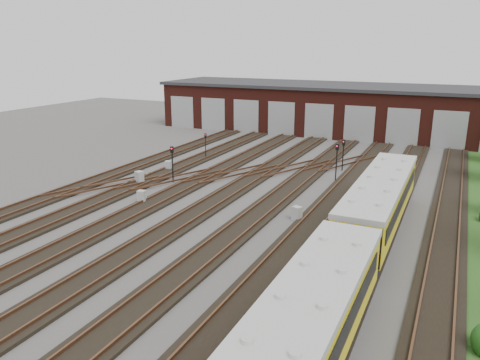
% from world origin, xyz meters
% --- Properties ---
extents(ground, '(120.00, 120.00, 0.00)m').
position_xyz_m(ground, '(0.00, 0.00, 0.00)').
color(ground, '#403E3C').
rests_on(ground, ground).
extents(track_network, '(30.40, 70.00, 0.33)m').
position_xyz_m(track_network, '(-0.17, 0.59, 0.11)').
color(track_network, black).
rests_on(track_network, ground).
extents(maintenance_shed, '(51.00, 12.50, 6.35)m').
position_xyz_m(maintenance_shed, '(-0.01, 39.97, 3.20)').
color(maintenance_shed, '#491912').
rests_on(maintenance_shed, ground).
extents(metro_train, '(2.72, 47.07, 3.11)m').
position_xyz_m(metro_train, '(10.00, -9.87, 1.92)').
color(metro_train, black).
rests_on(metro_train, ground).
extents(signal_mast_0, '(0.32, 0.31, 3.15)m').
position_xyz_m(signal_mast_0, '(-7.86, 9.80, 2.04)').
color(signal_mast_0, black).
rests_on(signal_mast_0, ground).
extents(signal_mast_1, '(0.24, 0.22, 2.71)m').
position_xyz_m(signal_mast_1, '(-9.45, 18.37, 1.73)').
color(signal_mast_1, black).
rests_on(signal_mast_1, ground).
extents(signal_mast_2, '(0.28, 0.27, 3.36)m').
position_xyz_m(signal_mast_2, '(4.83, 15.75, 2.14)').
color(signal_mast_2, black).
rests_on(signal_mast_2, ground).
extents(signal_mast_3, '(0.27, 0.26, 2.96)m').
position_xyz_m(signal_mast_3, '(4.46, 19.77, 1.91)').
color(signal_mast_3, black).
rests_on(signal_mast_3, ground).
extents(relay_cabinet_0, '(0.62, 0.55, 0.89)m').
position_xyz_m(relay_cabinet_0, '(-10.50, 13.04, 0.45)').
color(relay_cabinet_0, '#ABADB0').
rests_on(relay_cabinet_0, ground).
extents(relay_cabinet_1, '(0.80, 0.74, 1.09)m').
position_xyz_m(relay_cabinet_1, '(-10.20, 8.19, 0.54)').
color(relay_cabinet_1, '#ABADB0').
rests_on(relay_cabinet_1, ground).
extents(relay_cabinet_2, '(0.64, 0.56, 0.97)m').
position_xyz_m(relay_cabinet_2, '(-6.95, 4.15, 0.48)').
color(relay_cabinet_2, '#ABADB0').
rests_on(relay_cabinet_2, ground).
extents(relay_cabinet_3, '(0.79, 0.71, 1.11)m').
position_xyz_m(relay_cabinet_3, '(7.99, 16.82, 0.55)').
color(relay_cabinet_3, '#ABADB0').
rests_on(relay_cabinet_3, ground).
extents(relay_cabinet_4, '(0.72, 0.67, 0.96)m').
position_xyz_m(relay_cabinet_4, '(4.72, 5.68, 0.48)').
color(relay_cabinet_4, '#ABADB0').
rests_on(relay_cabinet_4, ground).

